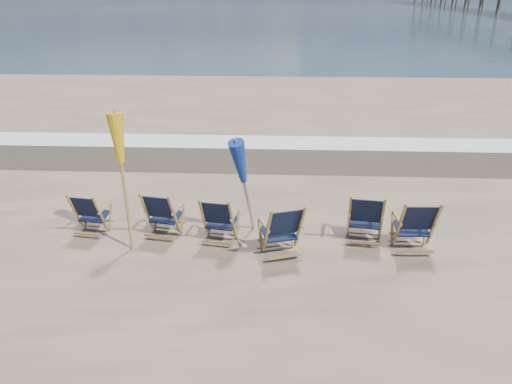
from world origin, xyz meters
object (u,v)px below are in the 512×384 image
beach_chair_2 (232,222)px  umbrella_blue (246,161)px  beach_chair_0 (100,215)px  beach_chair_5 (434,227)px  beach_chair_1 (174,216)px  beach_chair_3 (300,229)px  umbrella_yellow (120,147)px  beach_chair_4 (382,220)px

beach_chair_2 → umbrella_blue: bearing=-105.8°
beach_chair_0 → beach_chair_5: beach_chair_5 is taller
beach_chair_1 → beach_chair_3: (2.29, -0.48, 0.03)m
beach_chair_0 → beach_chair_2: beach_chair_2 is taller
beach_chair_3 → beach_chair_5: beach_chair_5 is taller
umbrella_yellow → beach_chair_1: bearing=18.0°
beach_chair_5 → beach_chair_1: bearing=-5.4°
beach_chair_3 → umbrella_yellow: bearing=-22.7°
beach_chair_4 → beach_chair_3: bearing=24.6°
beach_chair_3 → beach_chair_5: 2.33m
beach_chair_1 → umbrella_yellow: size_ratio=0.40×
beach_chair_2 → beach_chair_3: beach_chair_3 is taller
beach_chair_0 → beach_chair_2: (2.48, -0.22, 0.02)m
beach_chair_3 → umbrella_blue: bearing=-57.0°
beach_chair_3 → beach_chair_4: (1.48, 0.43, -0.00)m
beach_chair_3 → umbrella_yellow: umbrella_yellow is taller
beach_chair_3 → umbrella_blue: (-0.98, 0.78, 0.96)m
beach_chair_3 → beach_chair_4: size_ratio=1.01×
beach_chair_0 → beach_chair_5: (6.01, -0.34, 0.08)m
beach_chair_0 → beach_chair_3: 3.72m
beach_chair_4 → umbrella_yellow: size_ratio=0.43×
beach_chair_3 → beach_chair_5: bearing=166.0°
umbrella_yellow → umbrella_blue: bearing=14.9°
beach_chair_5 → beach_chair_0: bearing=-5.0°
beach_chair_5 → umbrella_blue: bearing=-12.0°
beach_chair_4 → beach_chair_5: bearing=172.1°
beach_chair_1 → beach_chair_4: size_ratio=0.94×
beach_chair_1 → beach_chair_5: 4.63m
beach_chair_3 → umbrella_yellow: (-3.07, 0.22, 1.36)m
beach_chair_0 → umbrella_blue: bearing=-166.7°
beach_chair_0 → beach_chair_2: size_ratio=0.95×
beach_chair_1 → umbrella_blue: size_ratio=0.49×
beach_chair_5 → umbrella_yellow: (-5.39, 0.04, 1.35)m
beach_chair_2 → beach_chair_4: size_ratio=0.93×
beach_chair_2 → beach_chair_5: beach_chair_5 is taller
beach_chair_1 → beach_chair_2: 1.10m
beach_chair_0 → umbrella_blue: umbrella_blue is taller
beach_chair_0 → beach_chair_4: (5.17, -0.09, 0.06)m
beach_chair_1 → beach_chair_0: bearing=8.8°
beach_chair_4 → umbrella_yellow: (-4.55, -0.21, 1.36)m
beach_chair_5 → beach_chair_3: bearing=2.7°
beach_chair_1 → beach_chair_5: size_ratio=0.92×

